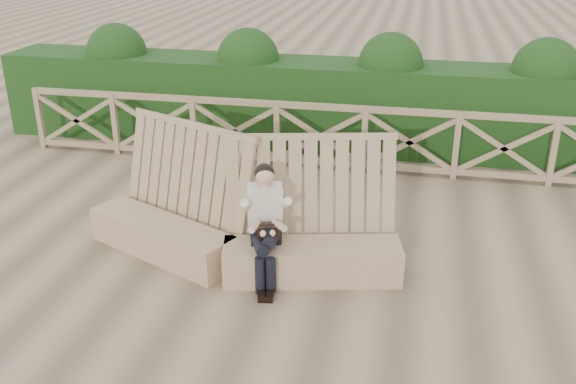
# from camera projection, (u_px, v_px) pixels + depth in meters

# --- Properties ---
(ground) EXTENTS (60.00, 60.00, 0.00)m
(ground) POSITION_uv_depth(u_px,v_px,m) (271.00, 276.00, 7.44)
(ground) COLOR brown
(ground) RESTS_ON ground
(bench) EXTENTS (3.95, 1.53, 1.56)m
(bench) POSITION_uv_depth(u_px,v_px,m) (237.00, 233.00, 7.59)
(bench) COLOR #927553
(bench) RESTS_ON ground
(woman) EXTENTS (0.50, 0.86, 1.36)m
(woman) POSITION_uv_depth(u_px,v_px,m) (265.00, 220.00, 7.13)
(woman) COLOR black
(woman) RESTS_ON ground
(guardrail) EXTENTS (10.10, 0.09, 1.10)m
(guardrail) POSITION_uv_depth(u_px,v_px,m) (320.00, 136.00, 10.36)
(guardrail) COLOR #7F6349
(guardrail) RESTS_ON ground
(hedge) EXTENTS (12.00, 1.20, 1.50)m
(hedge) POSITION_uv_depth(u_px,v_px,m) (331.00, 105.00, 11.36)
(hedge) COLOR black
(hedge) RESTS_ON ground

